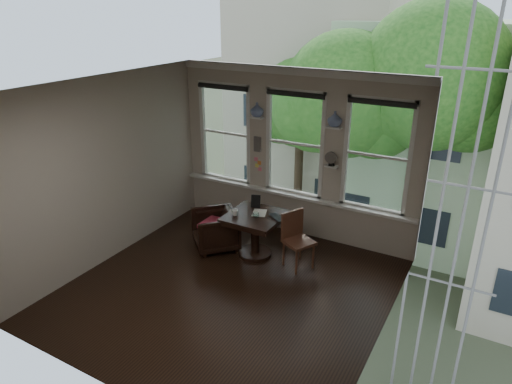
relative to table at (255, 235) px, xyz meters
The scene contains 25 objects.
ground 1.16m from the table, 81.44° to the right, with size 4.50×4.50×0.00m, color black.
ceiling 2.84m from the table, 81.44° to the right, with size 4.50×4.50×0.00m, color silver.
wall_back 1.63m from the table, 82.03° to the left, with size 4.50×4.50×0.00m, color #BEB0A2.
wall_front 3.52m from the table, 87.20° to the right, with size 4.50×4.50×0.00m, color #BEB0A2.
wall_left 2.61m from the table, 152.54° to the right, with size 4.50×4.50×0.00m, color #BEB0A2.
wall_right 2.87m from the table, 24.20° to the right, with size 4.50×4.50×0.00m, color #BEB0A2.
window_left 2.18m from the table, 137.83° to the left, with size 1.10×0.12×1.90m, color white, non-canonical shape.
window_center 1.77m from the table, 82.03° to the left, with size 1.10×0.12×1.90m, color white, non-canonical shape.
window_right 2.39m from the table, 35.85° to the left, with size 1.10×0.12×1.90m, color white, non-canonical shape.
shelf_left 2.10m from the table, 117.80° to the left, with size 0.26×0.16×0.03m, color white.
shelf_right 2.21m from the table, 50.19° to the left, with size 0.26×0.16×0.03m, color white.
intercom 1.74m from the table, 117.15° to the left, with size 0.14×0.06×0.28m, color #59544F.
sticky_notes 1.51m from the table, 117.04° to the left, with size 0.16×0.01×0.24m, color pink, non-canonical shape.
desk_fan 1.79m from the table, 49.65° to the left, with size 0.20×0.20×0.24m, color #59544F, non-canonical shape.
vase_left 2.22m from the table, 117.80° to the left, with size 0.24×0.24×0.25m, color silver.
vase_right 2.32m from the table, 50.19° to the left, with size 0.24×0.24×0.25m, color silver.
table is the anchor object (origin of this frame).
armchair_left 0.74m from the table, behind, with size 0.72×0.74×0.68m, color black.
cushion_red 0.74m from the table, behind, with size 0.45×0.45×0.06m, color maroon.
side_chair_right 0.80m from the table, ahead, with size 0.42×0.42×0.92m, color #4A261A, non-canonical shape.
laptop 0.52m from the table, ahead, with size 0.35×0.22×0.03m, color black.
mug 0.54m from the table, 147.39° to the right, with size 0.11×0.11×0.10m, color white.
drinking_glass 0.43m from the table, 53.25° to the right, with size 0.11×0.11×0.09m, color white.
tablet 0.58m from the table, 117.16° to the left, with size 0.16×0.02×0.22m, color black.
papers 0.39m from the table, 76.78° to the left, with size 0.22×0.30×0.00m, color silver.
Camera 1 is at (3.19, -4.83, 3.96)m, focal length 32.00 mm.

